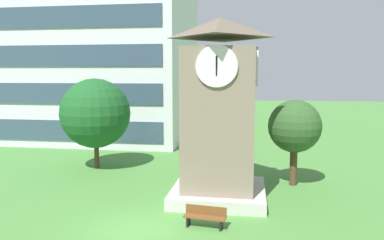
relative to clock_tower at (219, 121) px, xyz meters
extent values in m
plane|color=#4C893D|center=(-3.14, -4.55, -4.10)|extent=(160.00, 160.00, 0.00)
cube|color=silver|center=(-14.64, 18.65, 5.50)|extent=(19.76, 14.87, 19.20)
cube|color=#384C60|center=(-14.64, 11.16, -2.50)|extent=(18.18, 0.10, 1.80)
cube|color=#384C60|center=(-14.64, 11.16, 0.70)|extent=(18.18, 0.10, 1.80)
cube|color=#384C60|center=(-14.64, 11.16, 3.90)|extent=(18.18, 0.10, 1.80)
cube|color=#384C60|center=(-14.64, 11.16, 7.10)|extent=(18.18, 0.10, 1.80)
cube|color=gray|center=(-0.01, 0.01, -0.21)|extent=(3.53, 3.53, 7.77)
cube|color=beige|center=(-0.01, 0.01, -3.80)|extent=(4.76, 4.76, 0.60)
pyramid|color=#6A5D4D|center=(-0.01, 0.01, 4.66)|extent=(3.88, 3.88, 1.00)
cylinder|color=white|center=(-0.01, -1.82, 2.74)|extent=(1.94, 0.12, 1.94)
cylinder|color=white|center=(1.82, 0.01, 2.74)|extent=(0.12, 1.94, 1.94)
cube|color=black|center=(-0.01, -1.89, 2.91)|extent=(0.08, 0.07, 0.58)
cube|color=black|center=(-0.01, -1.90, 2.74)|extent=(0.06, 0.05, 0.87)
cube|color=brown|center=(-0.28, -3.92, -3.65)|extent=(1.85, 0.72, 0.06)
cube|color=brown|center=(-0.25, -3.71, -3.42)|extent=(1.79, 0.30, 0.40)
cube|color=black|center=(-0.99, -3.82, -3.87)|extent=(0.14, 0.44, 0.45)
cube|color=black|center=(0.43, -4.02, -3.87)|extent=(0.14, 0.44, 0.45)
cylinder|color=#513823|center=(-8.85, 5.09, -3.01)|extent=(0.32, 0.32, 2.17)
sphere|color=#1C5925|center=(-8.85, 5.09, -0.28)|extent=(4.73, 4.73, 4.73)
cylinder|color=#513823|center=(4.11, 3.05, -2.89)|extent=(0.42, 0.42, 2.42)
sphere|color=#305828|center=(4.11, 3.05, -0.61)|extent=(3.05, 3.05, 3.05)
camera|label=1|loc=(1.51, -19.21, 2.38)|focal=35.43mm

